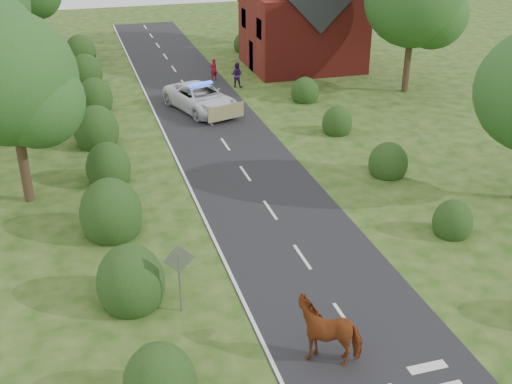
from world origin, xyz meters
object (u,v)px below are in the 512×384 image
object	(u,v)px
road_sign	(179,268)
pedestrian_purple	(237,75)
cow	(329,332)
police_van	(201,98)
pedestrian_red	(214,69)

from	to	relation	value
road_sign	pedestrian_purple	size ratio (longest dim) A/B	1.49
road_sign	cow	distance (m)	5.19
police_van	pedestrian_red	size ratio (longest dim) A/B	4.14
police_van	pedestrian_purple	size ratio (longest dim) A/B	3.75
pedestrian_purple	road_sign	bearing A→B (deg)	100.55
police_van	cow	bearing A→B (deg)	-110.38
cow	police_van	size ratio (longest dim) A/B	0.36
road_sign	cow	size ratio (longest dim) A/B	1.09
pedestrian_purple	police_van	bearing A→B (deg)	81.05
cow	police_van	bearing A→B (deg)	-158.64
cow	pedestrian_red	size ratio (longest dim) A/B	1.50
cow	pedestrian_red	world-z (taller)	cow
cow	road_sign	bearing A→B (deg)	-107.38
pedestrian_red	pedestrian_purple	size ratio (longest dim) A/B	0.91
cow	police_van	world-z (taller)	police_van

